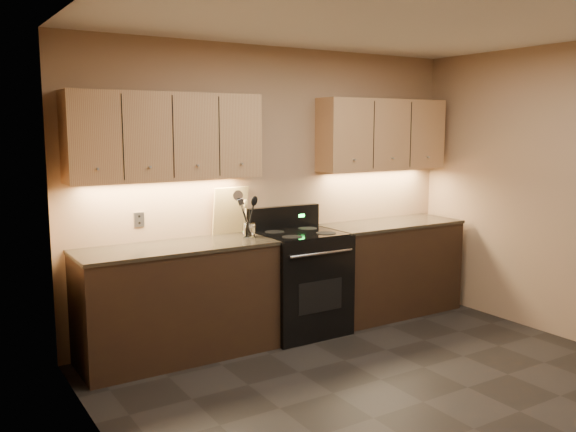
# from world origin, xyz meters

# --- Properties ---
(floor) EXTENTS (4.00, 4.00, 0.00)m
(floor) POSITION_xyz_m (0.00, 0.00, 0.00)
(floor) COLOR black
(floor) RESTS_ON ground
(ceiling) EXTENTS (4.00, 4.00, 0.00)m
(ceiling) POSITION_xyz_m (0.00, 0.00, 2.60)
(ceiling) COLOR silver
(ceiling) RESTS_ON wall_back
(wall_back) EXTENTS (4.00, 0.04, 2.60)m
(wall_back) POSITION_xyz_m (0.00, 2.00, 1.30)
(wall_back) COLOR #A37C60
(wall_back) RESTS_ON ground
(wall_left) EXTENTS (0.04, 4.00, 2.60)m
(wall_left) POSITION_xyz_m (-2.00, 0.00, 1.30)
(wall_left) COLOR #A37C60
(wall_left) RESTS_ON ground
(counter_left) EXTENTS (1.62, 0.62, 0.93)m
(counter_left) POSITION_xyz_m (-1.10, 1.70, 0.47)
(counter_left) COLOR black
(counter_left) RESTS_ON ground
(counter_right) EXTENTS (1.46, 0.62, 0.93)m
(counter_right) POSITION_xyz_m (1.18, 1.70, 0.47)
(counter_right) COLOR black
(counter_right) RESTS_ON ground
(stove) EXTENTS (0.76, 0.68, 1.14)m
(stove) POSITION_xyz_m (0.08, 1.68, 0.48)
(stove) COLOR black
(stove) RESTS_ON ground
(upper_cab_left) EXTENTS (1.60, 0.30, 0.70)m
(upper_cab_left) POSITION_xyz_m (-1.10, 1.85, 1.80)
(upper_cab_left) COLOR tan
(upper_cab_left) RESTS_ON wall_back
(upper_cab_right) EXTENTS (1.44, 0.30, 0.70)m
(upper_cab_right) POSITION_xyz_m (1.18, 1.85, 1.80)
(upper_cab_right) COLOR tan
(upper_cab_right) RESTS_ON wall_back
(outlet_plate) EXTENTS (0.08, 0.01, 0.12)m
(outlet_plate) POSITION_xyz_m (-1.30, 1.99, 1.12)
(outlet_plate) COLOR #B2B5BA
(outlet_plate) RESTS_ON wall_back
(utensil_crock) EXTENTS (0.14, 0.14, 0.13)m
(utensil_crock) POSITION_xyz_m (-0.42, 1.72, 0.99)
(utensil_crock) COLOR white
(utensil_crock) RESTS_ON counter_left
(cutting_board) EXTENTS (0.34, 0.10, 0.42)m
(cutting_board) POSITION_xyz_m (-0.48, 1.96, 1.14)
(cutting_board) COLOR #D4BC72
(cutting_board) RESTS_ON counter_left
(wooden_spoon) EXTENTS (0.12, 0.16, 0.32)m
(wooden_spoon) POSITION_xyz_m (-0.45, 1.73, 1.10)
(wooden_spoon) COLOR #D4BC72
(wooden_spoon) RESTS_ON utensil_crock
(black_spoon) EXTENTS (0.12, 0.11, 0.35)m
(black_spoon) POSITION_xyz_m (-0.42, 1.75, 1.12)
(black_spoon) COLOR black
(black_spoon) RESTS_ON utensil_crock
(black_turner) EXTENTS (0.17, 0.15, 0.37)m
(black_turner) POSITION_xyz_m (-0.42, 1.69, 1.12)
(black_turner) COLOR black
(black_turner) RESTS_ON utensil_crock
(steel_spatula) EXTENTS (0.23, 0.14, 0.37)m
(steel_spatula) POSITION_xyz_m (-0.39, 1.74, 1.12)
(steel_spatula) COLOR silver
(steel_spatula) RESTS_ON utensil_crock
(steel_skimmer) EXTENTS (0.22, 0.14, 0.41)m
(steel_skimmer) POSITION_xyz_m (-0.40, 1.70, 1.14)
(steel_skimmer) COLOR silver
(steel_skimmer) RESTS_ON utensil_crock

